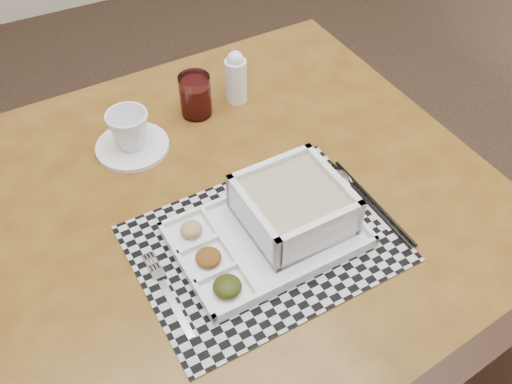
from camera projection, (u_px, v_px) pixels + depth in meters
dining_table at (239, 225)px, 1.13m from camera, size 1.01×1.01×0.72m
placemat at (264, 243)px, 1.00m from camera, size 0.46×0.35×0.00m
serving_tray at (284, 216)px, 0.99m from camera, size 0.33×0.23×0.09m
fork at (167, 291)px, 0.93m from camera, size 0.03×0.19×0.00m
spoon at (346, 183)px, 1.09m from camera, size 0.04×0.18×0.01m
chopsticks at (372, 203)px, 1.06m from camera, size 0.03×0.24×0.01m
saucer at (133, 146)px, 1.17m from camera, size 0.15×0.15×0.01m
cup at (129, 130)px, 1.13m from camera, size 0.11×0.11×0.08m
juice_glass at (195, 97)px, 1.22m from camera, size 0.07×0.07×0.09m
creamer_bottle at (236, 77)px, 1.24m from camera, size 0.05×0.05×0.12m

